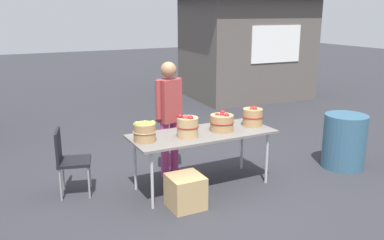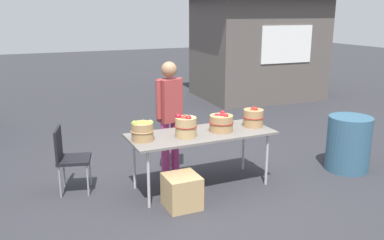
% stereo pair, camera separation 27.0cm
% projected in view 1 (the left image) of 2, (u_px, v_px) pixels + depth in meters
% --- Properties ---
extents(ground_plane, '(40.00, 40.00, 0.00)m').
position_uv_depth(ground_plane, '(202.00, 186.00, 5.51)').
color(ground_plane, '#2D2D33').
extents(market_table, '(1.90, 0.76, 0.75)m').
position_uv_depth(market_table, '(202.00, 136.00, 5.33)').
color(market_table, slate).
rests_on(market_table, ground).
extents(apple_basket_green_0, '(0.29, 0.29, 0.26)m').
position_uv_depth(apple_basket_green_0, '(145.00, 131.00, 4.94)').
color(apple_basket_green_0, '#A87F51').
rests_on(apple_basket_green_0, market_table).
extents(apple_basket_red_0, '(0.29, 0.29, 0.30)m').
position_uv_depth(apple_basket_red_0, '(187.00, 126.00, 5.11)').
color(apple_basket_red_0, tan).
rests_on(apple_basket_red_0, market_table).
extents(apple_basket_red_1, '(0.33, 0.33, 0.25)m').
position_uv_depth(apple_basket_red_1, '(222.00, 122.00, 5.38)').
color(apple_basket_red_1, '#A87F51').
rests_on(apple_basket_red_1, market_table).
extents(apple_basket_red_2, '(0.29, 0.29, 0.28)m').
position_uv_depth(apple_basket_red_2, '(253.00, 116.00, 5.62)').
color(apple_basket_red_2, '#A87F51').
rests_on(apple_basket_red_2, market_table).
extents(vendor_adult, '(0.42, 0.28, 1.63)m').
position_uv_depth(vendor_adult, '(169.00, 110.00, 5.65)').
color(vendor_adult, '#CC3F8C').
rests_on(vendor_adult, ground).
extents(food_kiosk, '(3.65, 3.08, 2.74)m').
position_uv_depth(food_kiosk, '(246.00, 45.00, 11.05)').
color(food_kiosk, '#59514C').
rests_on(food_kiosk, ground).
extents(folding_chair, '(0.49, 0.49, 0.86)m').
position_uv_depth(folding_chair, '(68.00, 157.00, 5.13)').
color(folding_chair, black).
rests_on(folding_chair, ground).
extents(trash_barrel, '(0.62, 0.62, 0.81)m').
position_uv_depth(trash_barrel, '(344.00, 141.00, 6.10)').
color(trash_barrel, '#335972').
rests_on(trash_barrel, ground).
extents(produce_crate, '(0.40, 0.40, 0.40)m').
position_uv_depth(produce_crate, '(185.00, 192.00, 4.87)').
color(produce_crate, tan).
rests_on(produce_crate, ground).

